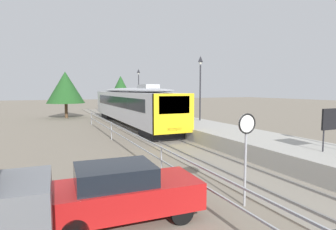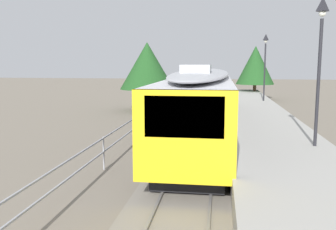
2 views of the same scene
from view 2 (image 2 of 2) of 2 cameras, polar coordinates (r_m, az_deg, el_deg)
The scene contains 8 objects.
ground_plane at distance 14.83m, azimuth -7.62°, elevation -7.40°, with size 160.00×160.00×0.00m, color slate.
track_rails at distance 14.31m, azimuth 4.13°, elevation -7.77°, with size 3.20×60.00×0.14m.
commuter_train at distance 19.25m, azimuth 5.33°, elevation 2.69°, with size 2.82×19.47×3.74m.
station_platform at distance 14.36m, azimuth 17.27°, elevation -6.35°, with size 3.90×60.00×0.90m, color #A8A59E.
platform_lamp_mid_platform at distance 14.37m, azimuth 22.68°, elevation 10.20°, with size 0.34×0.34×5.35m.
platform_lamp_far_end at distance 30.69m, azimuth 14.91°, elevation 9.08°, with size 0.34×0.34×5.35m.
tree_behind_carpark at distance 41.40m, azimuth 13.45°, elevation 7.56°, with size 4.13×4.13×5.82m.
tree_behind_station_far at distance 30.44m, azimuth -3.26°, elevation 7.65°, with size 4.51×4.51×5.65m.
Camera 2 is at (0.93, 8.26, 3.93)m, focal length 39.12 mm.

